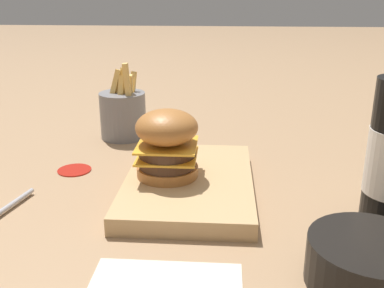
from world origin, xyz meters
name	(u,v)px	position (x,y,z in m)	size (l,w,h in m)	color
ground_plane	(191,183)	(0.00, 0.00, 0.00)	(6.00, 6.00, 0.00)	#9E7A56
serving_board	(192,183)	(-0.03, 0.00, 0.01)	(0.28, 0.19, 0.02)	tan
burger	(167,143)	(-0.03, 0.03, 0.08)	(0.09, 0.09, 0.10)	#AD6B33
fries_basket	(123,114)	(0.22, 0.15, 0.05)	(0.09, 0.09, 0.15)	slate
side_bowl	(369,262)	(-0.24, -0.20, 0.03)	(0.13, 0.13, 0.05)	black
ketchup_puddle	(74,170)	(0.04, 0.20, 0.00)	(0.06, 0.06, 0.00)	#B21E14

